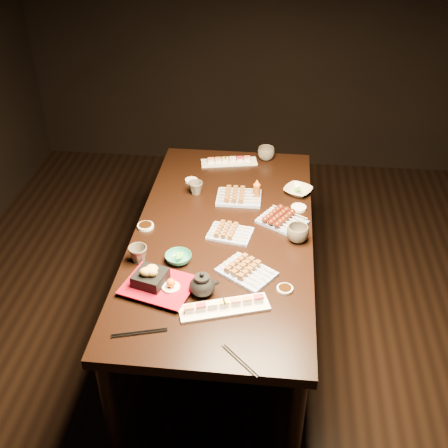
{
  "coord_description": "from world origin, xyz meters",
  "views": [
    {
      "loc": [
        0.1,
        -1.99,
        2.4
      ],
      "look_at": [
        -0.15,
        0.36,
        0.77
      ],
      "focal_mm": 45.0,
      "sensor_mm": 36.0,
      "label": 1
    }
  ],
  "objects": [
    {
      "name": "condiment_bottle",
      "position": [
        -0.0,
        0.66,
        0.81
      ],
      "size": [
        0.04,
        0.04,
        0.12
      ],
      "primitive_type": "cylinder",
      "rotation": [
        0.0,
        0.0,
        -0.12
      ],
      "color": "brown",
      "rests_on": "dining_table"
    },
    {
      "name": "sushi_platter_far",
      "position": [
        -0.19,
        1.05,
        0.77
      ],
      "size": [
        0.35,
        0.16,
        0.04
      ],
      "primitive_type": null,
      "rotation": [
        0.0,
        0.0,
        3.35
      ],
      "color": "white",
      "rests_on": "dining_table"
    },
    {
      "name": "yakitori_plate_left",
      "position": [
        -0.1,
        0.64,
        0.78
      ],
      "size": [
        0.24,
        0.18,
        0.06
      ],
      "primitive_type": null,
      "rotation": [
        0.0,
        0.0,
        0.01
      ],
      "color": "#828EB6",
      "rests_on": "dining_table"
    },
    {
      "name": "sauce_dish_nw",
      "position": [
        -0.39,
        0.81,
        0.76
      ],
      "size": [
        0.08,
        0.08,
        0.01
      ],
      "primitive_type": "cylinder",
      "rotation": [
        0.0,
        0.0,
        -0.08
      ],
      "color": "white",
      "rests_on": "dining_table"
    },
    {
      "name": "sushi_platter_near",
      "position": [
        -0.09,
        -0.24,
        0.77
      ],
      "size": [
        0.4,
        0.22,
        0.05
      ],
      "primitive_type": null,
      "rotation": [
        0.0,
        0.0,
        0.32
      ],
      "color": "white",
      "rests_on": "dining_table"
    },
    {
      "name": "sauce_dish_west",
      "position": [
        -0.55,
        0.32,
        0.76
      ],
      "size": [
        0.11,
        0.11,
        0.01
      ],
      "primitive_type": "cylinder",
      "rotation": [
        0.0,
        0.0,
        -0.31
      ],
      "color": "white",
      "rests_on": "dining_table"
    },
    {
      "name": "dining_table",
      "position": [
        -0.15,
        0.31,
        0.38
      ],
      "size": [
        1.26,
        1.95,
        0.75
      ],
      "primitive_type": "cube",
      "rotation": [
        0.0,
        0.0,
        -0.21
      ],
      "color": "black",
      "rests_on": "ground"
    },
    {
      "name": "tempura_tray",
      "position": [
        -0.39,
        -0.15,
        0.81
      ],
      "size": [
        0.36,
        0.31,
        0.11
      ],
      "primitive_type": null,
      "rotation": [
        0.0,
        0.0,
        -0.28
      ],
      "color": "black",
      "rests_on": "dining_table"
    },
    {
      "name": "teacup_mid_right",
      "position": [
        0.22,
        0.28,
        0.79
      ],
      "size": [
        0.14,
        0.14,
        0.09
      ],
      "primitive_type": "imported",
      "rotation": [
        0.0,
        0.0,
        -0.43
      ],
      "color": "#4C433A",
      "rests_on": "dining_table"
    },
    {
      "name": "teapot",
      "position": [
        -0.19,
        -0.16,
        0.81
      ],
      "size": [
        0.16,
        0.16,
        0.11
      ],
      "primitive_type": null,
      "rotation": [
        0.0,
        0.0,
        0.22
      ],
      "color": "black",
      "rests_on": "dining_table"
    },
    {
      "name": "yakitori_plate_right",
      "position": [
        -0.01,
        0.0,
        0.78
      ],
      "size": [
        0.3,
        0.28,
        0.06
      ],
      "primitive_type": null,
      "rotation": [
        0.0,
        0.0,
        -0.61
      ],
      "color": "#828EB6",
      "rests_on": "dining_table"
    },
    {
      "name": "teacup_far_right",
      "position": [
        0.03,
        1.12,
        0.79
      ],
      "size": [
        0.1,
        0.1,
        0.08
      ],
      "primitive_type": "imported",
      "rotation": [
        0.0,
        0.0,
        -0.02
      ],
      "color": "#4C433A",
      "rests_on": "dining_table"
    },
    {
      "name": "teacup_far_left",
      "position": [
        -0.34,
        0.67,
        0.79
      ],
      "size": [
        0.08,
        0.08,
        0.07
      ],
      "primitive_type": "imported",
      "rotation": [
        0.0,
        0.0,
        0.06
      ],
      "color": "#4C433A",
      "rests_on": "dining_table"
    },
    {
      "name": "chopsticks_se",
      "position": [
        0.01,
        -0.52,
        0.75
      ],
      "size": [
        0.16,
        0.16,
        0.01
      ],
      "primitive_type": null,
      "rotation": [
        0.0,
        0.0,
        -0.78
      ],
      "color": "black",
      "rests_on": "dining_table"
    },
    {
      "name": "sauce_dish_se",
      "position": [
        0.17,
        -0.09,
        0.76
      ],
      "size": [
        0.09,
        0.09,
        0.01
      ],
      "primitive_type": "cylinder",
      "rotation": [
        0.0,
        0.0,
        -0.22
      ],
      "color": "white",
      "rests_on": "dining_table"
    },
    {
      "name": "yakitori_plate_center",
      "position": [
        -0.11,
        0.3,
        0.78
      ],
      "size": [
        0.24,
        0.19,
        0.05
      ],
      "primitive_type": null,
      "rotation": [
        0.0,
        0.0,
        -0.18
      ],
      "color": "#828EB6",
      "rests_on": "dining_table"
    },
    {
      "name": "chopsticks_near",
      "position": [
        -0.41,
        -0.42,
        0.75
      ],
      "size": [
        0.22,
        0.08,
        0.01
      ],
      "primitive_type": null,
      "rotation": [
        0.0,
        0.0,
        0.28
      ],
      "color": "black",
      "rests_on": "dining_table"
    },
    {
      "name": "tsukune_plate",
      "position": [
        0.14,
        0.43,
        0.78
      ],
      "size": [
        0.29,
        0.26,
        0.06
      ],
      "primitive_type": null,
      "rotation": [
        0.0,
        0.0,
        -0.55
      ],
      "color": "#828EB6",
      "rests_on": "dining_table"
    },
    {
      "name": "sauce_dish_east",
      "position": [
        0.23,
        0.58,
        0.76
      ],
      "size": [
        0.1,
        0.1,
        0.01
      ],
      "primitive_type": "cylinder",
      "rotation": [
        0.0,
        0.0,
        -0.19
      ],
      "color": "white",
      "rests_on": "dining_table"
    },
    {
      "name": "edamame_bowl_green",
      "position": [
        -0.33,
        0.06,
        0.77
      ],
      "size": [
        0.16,
        0.16,
        0.04
      ],
      "primitive_type": "imported",
      "rotation": [
        0.0,
        0.0,
        -0.36
      ],
      "color": "#2B856A",
      "rests_on": "dining_table"
    },
    {
      "name": "teacup_near_left",
      "position": [
        -0.52,
        0.04,
        0.79
      ],
      "size": [
        0.09,
        0.09,
        0.08
      ],
      "primitive_type": "imported",
      "rotation": [
        0.0,
        0.0,
        0.07
      ],
      "color": "#4C433A",
      "rests_on": "dining_table"
    },
    {
      "name": "edamame_bowl_cream",
      "position": [
        0.23,
        0.74,
        0.77
      ],
      "size": [
        0.2,
        0.2,
        0.04
      ],
      "primitive_type": "imported",
      "rotation": [
        0.0,
        0.0,
        -0.49
      ],
      "color": "#C0B99D",
      "rests_on": "dining_table"
    },
    {
      "name": "ground",
      "position": [
        0.0,
        0.0,
        0.0
      ],
      "size": [
        5.0,
        5.0,
        0.0
      ],
      "primitive_type": "plane",
      "color": "black",
      "rests_on": "ground"
    }
  ]
}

